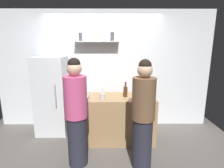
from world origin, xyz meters
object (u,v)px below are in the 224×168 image
refrigerator (52,96)px  person_pink_top (76,114)px  wine_bottle_amber_glass (125,91)px  baking_pan (80,97)px  water_bottle_plastic (153,94)px  person_brown_jacket (143,116)px  wine_bottle_dark_glass (142,90)px  utensil_holder (102,96)px

refrigerator → person_pink_top: (0.72, -1.09, 0.02)m
wine_bottle_amber_glass → baking_pan: bearing=-172.8°
water_bottle_plastic → person_brown_jacket: (-0.29, -0.67, -0.16)m
wine_bottle_amber_glass → wine_bottle_dark_glass: bearing=7.3°
wine_bottle_amber_glass → person_pink_top: person_pink_top is taller
utensil_holder → baking_pan: bearing=174.5°
wine_bottle_amber_glass → person_brown_jacket: (0.20, -0.83, -0.16)m
water_bottle_plastic → person_brown_jacket: size_ratio=0.14×
refrigerator → wine_bottle_amber_glass: (1.52, -0.33, 0.18)m
refrigerator → person_brown_jacket: person_brown_jacket is taller
utensil_holder → water_bottle_plastic: bearing=-0.5°
person_pink_top → water_bottle_plastic: bearing=-61.7°
refrigerator → person_brown_jacket: 2.07m
wine_bottle_dark_glass → person_pink_top: size_ratio=0.19×
refrigerator → wine_bottle_dark_glass: refrigerator is taller
utensil_holder → person_brown_jacket: person_brown_jacket is taller
water_bottle_plastic → person_pink_top: 1.43m
wine_bottle_amber_glass → person_pink_top: 1.12m
refrigerator → utensil_holder: (1.08, -0.48, 0.12)m
utensil_holder → person_brown_jacket: bearing=-47.1°
baking_pan → person_brown_jacket: person_brown_jacket is taller
wine_bottle_amber_glass → person_pink_top: bearing=-136.6°
baking_pan → wine_bottle_amber_glass: bearing=7.2°
refrigerator → utensil_holder: bearing=-24.0°
baking_pan → person_brown_jacket: size_ratio=0.20×
refrigerator → wine_bottle_dark_glass: (1.85, -0.29, 0.20)m
wine_bottle_amber_glass → wine_bottle_dark_glass: 0.33m
baking_pan → person_brown_jacket: (1.05, -0.72, -0.08)m
person_pink_top → baking_pan: bearing=7.8°
wine_bottle_amber_glass → water_bottle_plastic: size_ratio=1.21×
water_bottle_plastic → person_pink_top: person_pink_top is taller
wine_bottle_amber_glass → water_bottle_plastic: 0.51m
utensil_holder → water_bottle_plastic: water_bottle_plastic is taller
utensil_holder → person_pink_top: size_ratio=0.13×
utensil_holder → water_bottle_plastic: 0.92m
water_bottle_plastic → utensil_holder: bearing=179.5°
wine_bottle_dark_glass → refrigerator: bearing=171.1°
person_brown_jacket → utensil_holder: bearing=-53.5°
utensil_holder → wine_bottle_amber_glass: size_ratio=0.76×
wine_bottle_amber_glass → utensil_holder: bearing=-161.1°
water_bottle_plastic → person_pink_top: size_ratio=0.14×
baking_pan → person_pink_top: bearing=-85.5°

